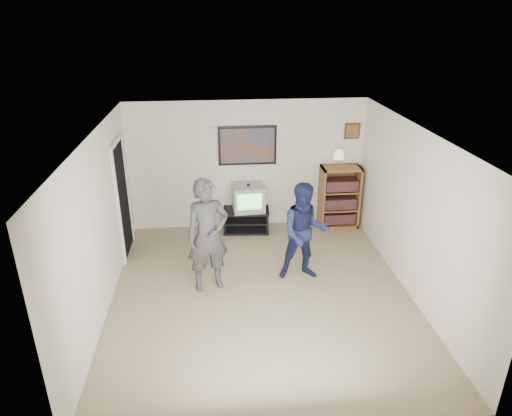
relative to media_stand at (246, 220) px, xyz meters
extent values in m
cube|color=#7D6F4F|center=(0.06, -2.23, -0.22)|extent=(4.50, 5.00, 0.01)
cube|color=white|center=(0.06, -2.23, 2.28)|extent=(4.50, 5.00, 0.01)
cube|color=silver|center=(0.06, 0.27, 1.03)|extent=(4.50, 0.01, 2.50)
cube|color=silver|center=(-2.19, -2.23, 1.03)|extent=(0.01, 5.00, 2.50)
cube|color=silver|center=(2.31, -2.23, 1.03)|extent=(0.01, 5.00, 2.50)
cube|color=black|center=(0.00, 0.00, 0.20)|extent=(0.92, 0.56, 0.04)
cube|color=black|center=(0.00, 0.00, -0.20)|extent=(0.92, 0.56, 0.04)
cube|color=black|center=(-0.41, 0.00, 0.00)|extent=(0.08, 0.47, 0.44)
cube|color=black|center=(0.41, 0.00, 0.00)|extent=(0.08, 0.47, 0.44)
imported|color=#3D3C40|center=(-0.72, -1.93, 0.67)|extent=(0.74, 0.59, 1.78)
imported|color=#191E45|center=(0.78, -1.78, 0.58)|extent=(0.79, 0.62, 1.61)
cube|color=white|center=(-0.75, -1.73, 0.88)|extent=(0.06, 0.13, 0.04)
cube|color=white|center=(0.79, -1.53, 0.74)|extent=(0.07, 0.12, 0.03)
cube|color=black|center=(0.06, 0.25, 1.43)|extent=(1.10, 0.03, 0.75)
cube|color=white|center=(-0.49, 0.25, 1.73)|extent=(0.28, 0.02, 0.14)
cube|color=#452C16|center=(2.06, 0.25, 1.66)|extent=(0.30, 0.03, 0.30)
cube|color=black|center=(-2.18, -0.63, 0.78)|extent=(0.03, 0.85, 2.00)
camera|label=1|loc=(-0.60, -8.05, 3.77)|focal=32.00mm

